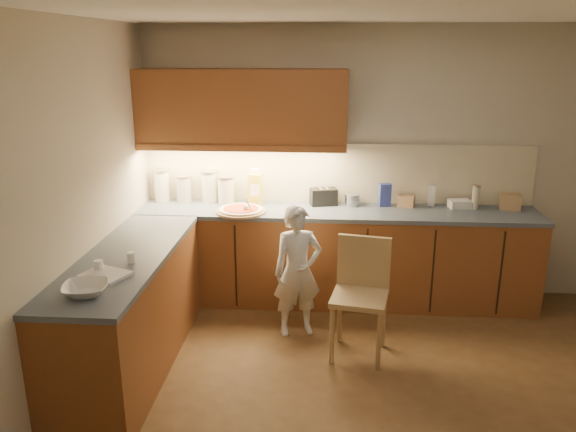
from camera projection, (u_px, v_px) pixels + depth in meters
The scene contains 24 objects.
room at pixel (405, 169), 3.41m from camera, with size 4.54×4.50×2.62m.
l_counter at pixel (275, 272), 5.02m from camera, with size 3.77×2.62×0.92m.
backsplash at pixel (337, 173), 5.47m from camera, with size 3.75×0.02×0.58m, color beige.
upper_cabinets at pixel (242, 108), 5.19m from camera, with size 1.95×0.36×0.73m.
pizza_on_board at pixel (241, 210), 5.19m from camera, with size 0.46×0.46×0.19m.
child at pixel (298, 271), 4.75m from camera, with size 0.42×0.27×1.14m, color silver.
wooden_chair at pixel (361, 288), 4.46m from camera, with size 0.50×0.50×0.95m.
mixing_bowl at pixel (86, 289), 3.47m from camera, with size 0.28×0.28×0.07m, color white.
canister_a at pixel (162, 185), 5.54m from camera, with size 0.16×0.16×0.32m.
canister_b at pixel (184, 189), 5.52m from camera, with size 0.15×0.15×0.26m.
canister_c at pixel (210, 186), 5.51m from camera, with size 0.17×0.17×0.31m.
canister_d at pixel (226, 190), 5.46m from camera, with size 0.17×0.17×0.27m.
oil_jug at pixel (255, 188), 5.41m from camera, with size 0.14×0.12×0.35m.
toaster at pixel (324, 197), 5.42m from camera, with size 0.28×0.20×0.17m.
steel_pot at pixel (352, 200), 5.40m from camera, with size 0.15×0.15×0.12m.
blue_box at pixel (385, 195), 5.38m from camera, with size 0.11×0.08×0.22m, color #3747A5.
card_box_a at pixel (406, 201), 5.37m from camera, with size 0.15×0.11×0.11m, color tan.
white_bottle at pixel (431, 196), 5.39m from camera, with size 0.06×0.06×0.19m, color silver.
flat_pack at pixel (459, 204), 5.33m from camera, with size 0.19×0.14×0.08m, color white.
tall_jar at pixel (476, 197), 5.27m from camera, with size 0.07×0.07×0.23m.
card_box_b at pixel (510, 202), 5.28m from camera, with size 0.19×0.15×0.15m, color tan.
dough_cloth at pixel (105, 275), 3.75m from camera, with size 0.29×0.23×0.02m, color silver.
spice_jar_a at pixel (99, 266), 3.82m from camera, with size 0.06×0.06×0.08m, color white.
spice_jar_b at pixel (131, 258), 3.98m from camera, with size 0.06×0.06×0.08m, color white.
Camera 1 is at (-0.47, -3.39, 2.39)m, focal length 35.00 mm.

